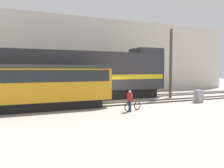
% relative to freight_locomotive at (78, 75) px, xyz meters
% --- Properties ---
extents(ground_plane, '(120.00, 120.00, 0.00)m').
position_rel_freight_locomotive_xyz_m(ground_plane, '(3.45, -3.11, -2.59)').
color(ground_plane, gray).
extents(track_near, '(60.00, 1.50, 0.14)m').
position_rel_freight_locomotive_xyz_m(track_near, '(3.45, -4.21, -2.52)').
color(track_near, '#47423D').
rests_on(track_near, ground).
extents(track_far, '(60.00, 1.51, 0.14)m').
position_rel_freight_locomotive_xyz_m(track_far, '(3.45, -0.00, -2.52)').
color(track_far, '#47423D').
rests_on(track_far, ground).
extents(building_backdrop, '(46.50, 6.00, 10.07)m').
position_rel_freight_locomotive_xyz_m(building_backdrop, '(3.45, 8.99, 2.44)').
color(building_backdrop, beige).
rests_on(building_backdrop, ground).
extents(freight_locomotive, '(19.30, 3.04, 5.55)m').
position_rel_freight_locomotive_xyz_m(freight_locomotive, '(0.00, 0.00, 0.00)').
color(freight_locomotive, black).
rests_on(freight_locomotive, ground).
extents(streetcar, '(12.16, 2.54, 3.50)m').
position_rel_freight_locomotive_xyz_m(streetcar, '(-4.64, -4.21, -0.59)').
color(streetcar, black).
rests_on(streetcar, ground).
extents(bicycle, '(1.63, 0.63, 0.75)m').
position_rel_freight_locomotive_xyz_m(bicycle, '(2.37, -7.34, -2.25)').
color(bicycle, black).
rests_on(bicycle, ground).
extents(person, '(0.31, 0.41, 1.60)m').
position_rel_freight_locomotive_xyz_m(person, '(1.99, -7.61, -1.63)').
color(person, '#232D4C').
rests_on(person, ground).
extents(utility_pole_left, '(0.32, 0.32, 7.57)m').
position_rel_freight_locomotive_xyz_m(utility_pole_left, '(9.92, -2.10, 1.19)').
color(utility_pole_left, '#4C3D2D').
rests_on(utility_pole_left, ground).
extents(signal_box, '(0.70, 0.60, 1.20)m').
position_rel_freight_locomotive_xyz_m(signal_box, '(10.26, -5.95, -1.99)').
color(signal_box, gray).
rests_on(signal_box, ground).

